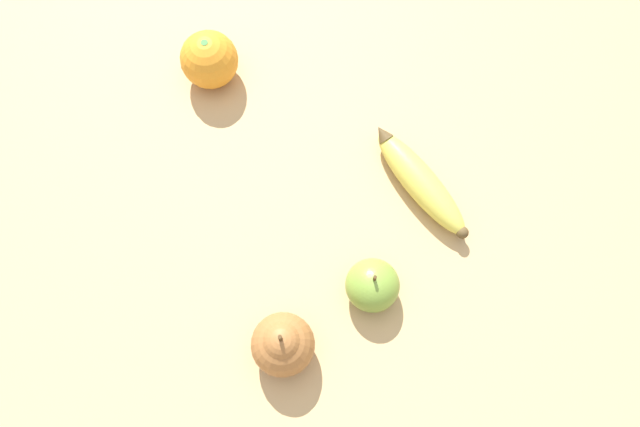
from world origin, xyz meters
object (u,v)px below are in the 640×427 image
object	(u,v)px
orange	(209,60)
apple	(372,285)
pear	(283,344)
banana	(420,181)

from	to	relation	value
orange	apple	size ratio (longest dim) A/B	1.11
orange	apple	xyz separation A→B (m)	(-0.10, 0.40, -0.01)
orange	pear	size ratio (longest dim) A/B	0.86
banana	pear	distance (m)	0.30
orange	pear	world-z (taller)	pear
banana	orange	world-z (taller)	orange
banana	orange	bearing A→B (deg)	23.05
banana	apple	world-z (taller)	apple
banana	apple	bearing A→B (deg)	119.14
banana	pear	bearing A→B (deg)	105.30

